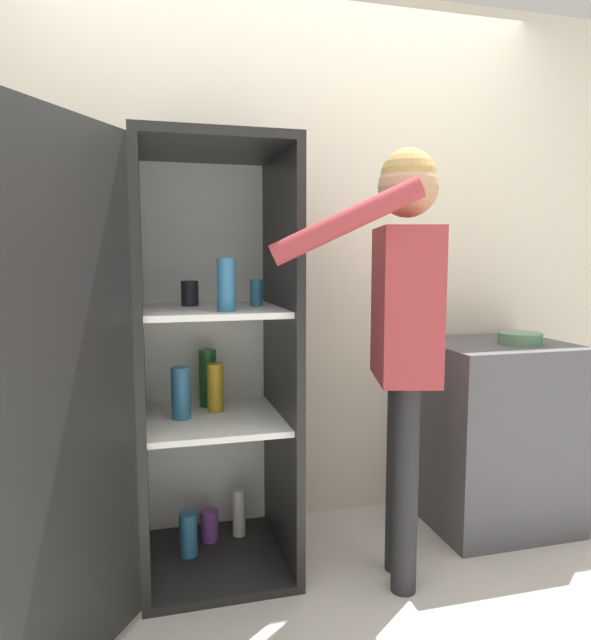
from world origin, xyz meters
The scene contains 6 objects.
ground_plane centered at (0.00, 0.00, 0.00)m, with size 12.00×12.00×0.00m, color beige.
wall_back centered at (0.00, 0.98, 1.27)m, with size 7.00×0.06×2.55m.
refrigerator centered at (-0.50, 0.53, 0.86)m, with size 0.98×1.17×1.75m.
person centered at (0.30, 0.28, 1.11)m, with size 0.72×0.50×1.71m.
counter centered at (0.97, 0.64, 0.45)m, with size 0.66×0.58×0.89m.
bowl centered at (1.05, 0.58, 0.92)m, with size 0.20×0.20×0.05m.
Camera 1 is at (-0.65, -1.72, 1.31)m, focal length 32.00 mm.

